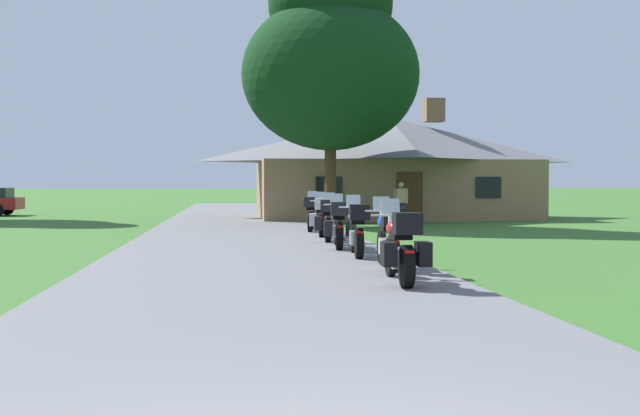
% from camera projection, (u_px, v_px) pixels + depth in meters
% --- Properties ---
extents(ground_plane, '(500.00, 500.00, 0.00)m').
position_uv_depth(ground_plane, '(247.00, 236.00, 23.70)').
color(ground_plane, '#386628').
extents(asphalt_driveway, '(6.40, 80.00, 0.06)m').
position_uv_depth(asphalt_driveway, '(249.00, 240.00, 21.71)').
color(asphalt_driveway, slate).
rests_on(asphalt_driveway, ground).
extents(motorcycle_red_nearest_to_camera, '(0.75, 2.08, 1.30)m').
position_uv_depth(motorcycle_red_nearest_to_camera, '(401.00, 248.00, 11.94)').
color(motorcycle_red_nearest_to_camera, black).
rests_on(motorcycle_red_nearest_to_camera, asphalt_driveway).
extents(motorcycle_blue_second_in_row, '(0.66, 2.08, 1.30)m').
position_uv_depth(motorcycle_blue_second_in_row, '(388.00, 238.00, 14.17)').
color(motorcycle_blue_second_in_row, black).
rests_on(motorcycle_blue_second_in_row, asphalt_driveway).
extents(motorcycle_white_third_in_row, '(0.66, 2.08, 1.30)m').
position_uv_depth(motorcycle_white_third_in_row, '(357.00, 230.00, 16.54)').
color(motorcycle_white_third_in_row, black).
rests_on(motorcycle_white_third_in_row, asphalt_driveway).
extents(motorcycle_orange_fourth_in_row, '(0.83, 2.08, 1.30)m').
position_uv_depth(motorcycle_orange_fourth_in_row, '(338.00, 225.00, 18.59)').
color(motorcycle_orange_fourth_in_row, black).
rests_on(motorcycle_orange_fourth_in_row, asphalt_driveway).
extents(motorcycle_silver_fifth_in_row, '(0.90, 2.08, 1.30)m').
position_uv_depth(motorcycle_silver_fifth_in_row, '(328.00, 221.00, 20.97)').
color(motorcycle_silver_fifth_in_row, black).
rests_on(motorcycle_silver_fifth_in_row, asphalt_driveway).
extents(motorcycle_blue_sixth_in_row, '(0.83, 2.08, 1.30)m').
position_uv_depth(motorcycle_blue_sixth_in_row, '(321.00, 217.00, 22.92)').
color(motorcycle_blue_sixth_in_row, black).
rests_on(motorcycle_blue_sixth_in_row, asphalt_driveway).
extents(motorcycle_silver_farthest_in_row, '(0.77, 2.08, 1.30)m').
position_uv_depth(motorcycle_silver_farthest_in_row, '(311.00, 214.00, 25.41)').
color(motorcycle_silver_farthest_in_row, black).
rests_on(motorcycle_silver_farthest_in_row, asphalt_driveway).
extents(stone_lodge, '(12.90, 9.28, 5.65)m').
position_uv_depth(stone_lodge, '(388.00, 166.00, 36.70)').
color(stone_lodge, '#896B4C').
rests_on(stone_lodge, ground).
extents(bystander_tan_shirt_near_lodge, '(0.55, 0.26, 1.67)m').
position_uv_depth(bystander_tan_shirt_near_lodge, '(401.00, 201.00, 30.22)').
color(bystander_tan_shirt_near_lodge, navy).
rests_on(bystander_tan_shirt_near_lodge, ground).
extents(tree_by_lodge_front, '(6.77, 6.77, 11.00)m').
position_uv_depth(tree_by_lodge_front, '(330.00, 53.00, 29.45)').
color(tree_by_lodge_front, '#422D19').
rests_on(tree_by_lodge_front, ground).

